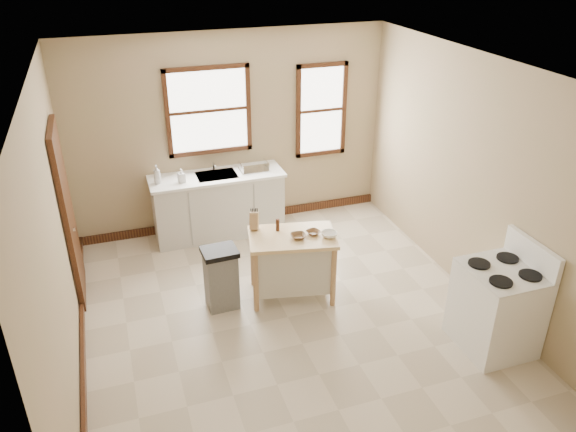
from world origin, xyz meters
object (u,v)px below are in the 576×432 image
object	(u,v)px
kitchen_island	(292,266)
pepper_grinder	(278,225)
dish_rack	(254,167)
trash_bin	(221,278)
bowl_a	(298,236)
gas_stove	(499,297)
knife_block	(254,221)
soap_bottle_b	(181,176)
bowl_c	(329,234)
bowl_b	(313,233)
soap_bottle_a	(157,174)

from	to	relation	value
kitchen_island	pepper_grinder	bearing A→B (deg)	137.23
dish_rack	trash_bin	size ratio (longest dim) A/B	0.52
bowl_a	trash_bin	size ratio (longest dim) A/B	0.23
bowl_a	gas_stove	xyz separation A→B (m)	(1.65, -1.46, -0.24)
dish_rack	knife_block	distance (m)	1.55
pepper_grinder	dish_rack	bearing A→B (deg)	84.16
soap_bottle_b	kitchen_island	bearing A→B (deg)	-79.26
bowl_c	dish_rack	bearing A→B (deg)	100.15
soap_bottle_b	bowl_b	distance (m)	2.13
soap_bottle_a	bowl_c	world-z (taller)	soap_bottle_a
dish_rack	pepper_grinder	xyz separation A→B (m)	(-0.17, -1.62, -0.08)
bowl_a	bowl_b	world-z (taller)	bowl_a
knife_block	bowl_a	xyz separation A→B (m)	(0.42, -0.37, -0.08)
soap_bottle_a	bowl_a	distance (m)	2.28
kitchen_island	pepper_grinder	xyz separation A→B (m)	(-0.12, 0.17, 0.48)
dish_rack	pepper_grinder	world-z (taller)	dish_rack
bowl_a	kitchen_island	bearing A→B (deg)	125.28
kitchen_island	bowl_b	size ratio (longest dim) A/B	6.28
dish_rack	bowl_c	bearing A→B (deg)	-57.40
trash_bin	bowl_a	bearing A→B (deg)	-10.11
soap_bottle_b	bowl_b	size ratio (longest dim) A/B	1.18
soap_bottle_a	soap_bottle_b	bearing A→B (deg)	6.00
pepper_grinder	bowl_a	distance (m)	0.30
kitchen_island	dish_rack	bearing A→B (deg)	100.45
bowl_b	dish_rack	bearing A→B (deg)	96.19
dish_rack	soap_bottle_a	bearing A→B (deg)	-156.46
dish_rack	kitchen_island	xyz separation A→B (m)	(-0.04, -1.79, -0.56)
soap_bottle_b	kitchen_island	world-z (taller)	soap_bottle_b
knife_block	bowl_a	world-z (taller)	knife_block
gas_stove	bowl_a	bearing A→B (deg)	138.51
bowl_a	dish_rack	bearing A→B (deg)	90.14
dish_rack	kitchen_island	world-z (taller)	dish_rack
soap_bottle_a	gas_stove	bearing A→B (deg)	-29.74
gas_stove	bowl_b	bearing A→B (deg)	134.39
pepper_grinder	bowl_b	world-z (taller)	pepper_grinder
pepper_grinder	trash_bin	xyz separation A→B (m)	(-0.72, -0.12, -0.51)
soap_bottle_b	knife_block	xyz separation A→B (m)	(0.62, -1.40, -0.10)
soap_bottle_a	gas_stove	xyz separation A→B (m)	(3.00, -3.30, -0.45)
bowl_b	bowl_c	bearing A→B (deg)	-37.78
dish_rack	kitchen_island	bearing A→B (deg)	-68.99
pepper_grinder	gas_stove	world-z (taller)	gas_stove
soap_bottle_a	soap_bottle_b	distance (m)	0.32
soap_bottle_b	dish_rack	distance (m)	1.03
soap_bottle_a	bowl_c	xyz separation A→B (m)	(1.69, -1.92, -0.21)
knife_block	bowl_b	size ratio (longest dim) A/B	1.26
dish_rack	kitchen_island	size ratio (longest dim) A/B	0.40
gas_stove	trash_bin	bearing A→B (deg)	148.18
bowl_c	trash_bin	world-z (taller)	bowl_c
dish_rack	knife_block	world-z (taller)	dish_rack
soap_bottle_b	pepper_grinder	world-z (taller)	soap_bottle_b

